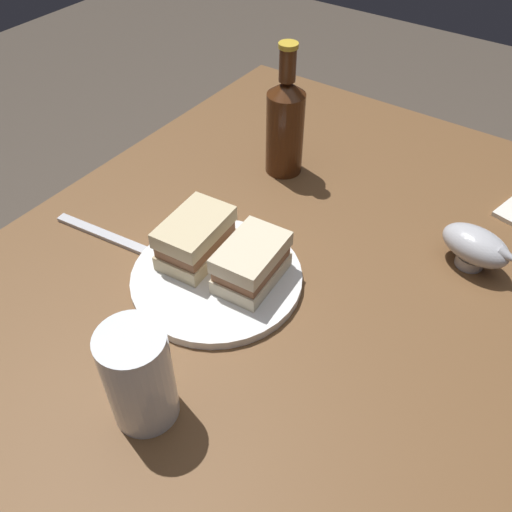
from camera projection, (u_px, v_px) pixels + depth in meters
ground_plane at (279, 474)px, 1.38m from camera, size 6.00×6.00×0.00m
dining_table at (285, 392)px, 1.12m from camera, size 1.10×0.88×0.76m
plate at (217, 278)px, 0.82m from camera, size 0.26×0.26×0.01m
sandwich_half_left at (252, 263)px, 0.78m from camera, size 0.12×0.08×0.07m
sandwich_half_right at (196, 238)px, 0.82m from camera, size 0.12×0.09×0.07m
potato_wedge_front at (249, 264)px, 0.82m from camera, size 0.05×0.03×0.01m
potato_wedge_middle at (249, 261)px, 0.82m from camera, size 0.04×0.04×0.02m
potato_wedge_back at (211, 232)px, 0.87m from camera, size 0.02×0.05×0.02m
potato_wedge_left_edge at (220, 248)px, 0.84m from camera, size 0.06×0.03×0.02m
pint_glass at (140, 381)px, 0.62m from camera, size 0.08×0.08×0.14m
gravy_boat at (477, 246)px, 0.82m from camera, size 0.08×0.13×0.06m
cider_bottle at (285, 124)px, 0.97m from camera, size 0.07×0.07×0.24m
fork at (102, 234)px, 0.89m from camera, size 0.04×0.18×0.01m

